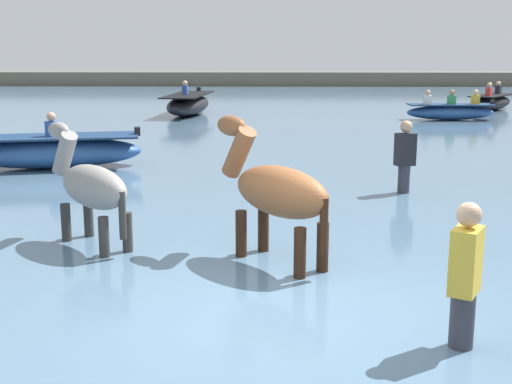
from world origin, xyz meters
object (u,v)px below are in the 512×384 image
at_px(boat_near_port, 54,152).
at_px(person_onlooker_left, 464,294).
at_px(boat_far_offshore, 492,102).
at_px(person_wading_mid, 404,166).
at_px(horse_lead_grey, 91,190).
at_px(horse_trailing_chestnut, 276,195).
at_px(boat_distant_west, 450,111).
at_px(boat_distant_east, 188,104).

bearing_deg(boat_near_port, person_onlooker_left, -54.37).
distance_m(boat_far_offshore, person_wading_mid, 16.76).
distance_m(horse_lead_grey, person_wading_mid, 5.46).
bearing_deg(horse_trailing_chestnut, boat_distant_west, 69.01).
distance_m(horse_trailing_chestnut, person_wading_mid, 4.41).
xyz_separation_m(horse_lead_grey, horse_trailing_chestnut, (2.26, -0.64, 0.08)).
bearing_deg(boat_distant_west, horse_trailing_chestnut, -110.99).
xyz_separation_m(boat_distant_east, person_onlooker_left, (4.54, -19.39, 0.08)).
height_order(person_wading_mid, person_onlooker_left, same).
bearing_deg(horse_trailing_chestnut, boat_near_port, 126.20).
xyz_separation_m(horse_lead_grey, person_onlooker_left, (3.76, -2.86, -0.25)).
distance_m(horse_trailing_chestnut, boat_distant_east, 17.44).
bearing_deg(person_wading_mid, horse_lead_grey, -144.34).
height_order(horse_trailing_chestnut, person_wading_mid, horse_trailing_chestnut).
bearing_deg(boat_near_port, horse_lead_grey, -68.05).
distance_m(boat_distant_east, person_wading_mid, 14.34).
height_order(boat_far_offshore, boat_near_port, boat_near_port).
height_order(boat_far_offshore, boat_distant_east, boat_distant_east).
distance_m(boat_near_port, person_wading_mid, 7.01).
bearing_deg(boat_distant_east, boat_near_port, -97.23).
relative_size(boat_far_offshore, boat_distant_west, 0.99).
relative_size(boat_far_offshore, person_onlooker_left, 1.80).
distance_m(boat_far_offshore, boat_distant_west, 4.55).
bearing_deg(boat_far_offshore, boat_distant_east, -169.48).
relative_size(boat_far_offshore, boat_distant_east, 0.69).
relative_size(horse_lead_grey, boat_distant_east, 0.44).
bearing_deg(horse_lead_grey, boat_distant_east, 92.73).
height_order(horse_lead_grey, boat_distant_west, horse_lead_grey).
height_order(boat_distant_west, person_onlooker_left, person_onlooker_left).
relative_size(horse_trailing_chestnut, boat_distant_east, 0.48).
bearing_deg(boat_near_port, boat_far_offshore, 45.52).
bearing_deg(boat_distant_east, boat_distant_west, -10.01).
bearing_deg(boat_far_offshore, person_onlooker_left, -108.13).
distance_m(boat_distant_east, person_onlooker_left, 19.92).
xyz_separation_m(boat_distant_west, person_onlooker_left, (-4.48, -17.80, 0.17)).
relative_size(horse_lead_grey, boat_distant_west, 0.64).
relative_size(boat_near_port, person_wading_mid, 2.25).
relative_size(boat_near_port, person_onlooker_left, 2.25).
bearing_deg(horse_lead_grey, boat_near_port, 111.95).
bearing_deg(person_wading_mid, horse_trailing_chestnut, -119.70).
relative_size(boat_distant_west, boat_near_port, 0.81).
bearing_deg(boat_distant_west, person_wading_mid, -107.90).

